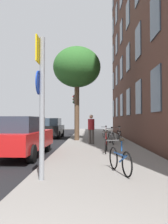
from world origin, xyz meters
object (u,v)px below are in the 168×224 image
Objects in this scene: tree_near at (77,68)px; bicycle_0 at (120,159)px; sign_post at (41,95)px; bicycle_4 at (106,133)px; bicycle_1 at (106,144)px; bicycle_3 at (119,135)px; bicycle_2 at (111,137)px; traffic_light at (75,107)px; car_0 at (21,136)px; pedestrian_0 at (91,127)px; car_1 at (51,128)px.

bicycle_0 is at bearing -80.40° from tree_near.
sign_post reaches higher than bicycle_4.
sign_post is at bearing -111.87° from bicycle_1.
bicycle_0 reaches higher than bicycle_1.
bicycle_1 is at bearing 91.05° from bicycle_0.
bicycle_3 is (1.22, 5.27, 0.04)m from bicycle_1.
bicycle_2 is 1.01× the size of bicycle_3.
traffic_light reaches higher than bicycle_1.
bicycle_4 is at bearing 41.31° from tree_near.
tree_near is at bearing 168.91° from bicycle_3.
sign_post reaches higher than car_0.
bicycle_1 is 0.99× the size of bicycle_4.
tree_near is 3.80× the size of pedestrian_0.
car_1 is (-4.43, 5.73, 0.34)m from bicycle_2.
pedestrian_0 reaches higher than bicycle_2.
traffic_light is 7.12m from bicycle_3.
tree_near is 10.85m from bicycle_0.
car_0 is (-4.07, -4.04, 0.34)m from bicycle_2.
bicycle_4 is at bearing 87.83° from bicycle_0.
bicycle_2 reaches higher than bicycle_0.
traffic_light is 4.90m from bicycle_4.
car_1 is (-0.36, 9.77, -0.00)m from car_0.
car_1 is (-1.88, -2.05, -1.82)m from traffic_light.
sign_post is 1.98× the size of bicycle_3.
traffic_light reaches higher than bicycle_2.
pedestrian_0 is at bearing -60.50° from car_1.
tree_near reaches higher than bicycle_4.
sign_post reaches higher than pedestrian_0.
car_0 is (-4.02, -8.21, 0.36)m from bicycle_4.
bicycle_4 is (0.51, 7.64, 0.02)m from bicycle_1.
car_0 is at bearing -135.22° from bicycle_2.
tree_near reaches higher than car_1.
bicycle_2 is (2.12, -2.35, -4.57)m from tree_near.
bicycle_1 is 0.39× the size of car_1.
sign_post is 2.61m from bicycle_0.
tree_near is (0.28, 10.43, 2.99)m from sign_post.
bicycle_4 is at bearing 75.09° from pedestrian_0.
bicycle_1 is 0.97× the size of pedestrian_0.
tree_near is at bearing -85.50° from traffic_light.
traffic_light is 11.64m from bicycle_1.
bicycle_4 is at bearing 106.65° from bicycle_3.
traffic_light reaches higher than bicycle_3.
bicycle_4 is 0.40× the size of car_1.
traffic_light is at bearing 97.78° from bicycle_0.
bicycle_0 is 7.37m from pedestrian_0.
sign_post is at bearing -98.75° from pedestrian_0.
bicycle_4 reaches higher than bicycle_0.
bicycle_0 is at bearing 20.97° from sign_post.
sign_post is at bearing -159.03° from bicycle_0.
car_1 is at bearing 119.50° from pedestrian_0.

